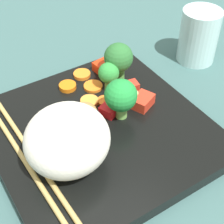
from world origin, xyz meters
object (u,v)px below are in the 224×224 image
at_px(broccoli_floret_0, 109,74).
at_px(square_plate, 99,132).
at_px(carrot_slice_0, 93,86).
at_px(chopstick_pair, 27,156).
at_px(drinking_glass, 199,36).
at_px(rice_mound, 67,140).

bearing_deg(broccoli_floret_0, square_plate, 45.97).
height_order(square_plate, carrot_slice_0, carrot_slice_0).
height_order(chopstick_pair, drinking_glass, drinking_glass).
relative_size(carrot_slice_0, drinking_glass, 0.31).
height_order(broccoli_floret_0, chopstick_pair, broccoli_floret_0).
relative_size(square_plate, rice_mound, 2.77).
xyz_separation_m(square_plate, broccoli_floret_0, (-0.06, -0.06, 0.04)).
relative_size(square_plate, drinking_glass, 3.04).
relative_size(chopstick_pair, drinking_glass, 2.65).
xyz_separation_m(rice_mound, broccoli_floret_0, (-0.12, -0.09, -0.01)).
bearing_deg(rice_mound, square_plate, -154.00).
bearing_deg(drinking_glass, broccoli_floret_0, -0.29).
distance_m(carrot_slice_0, chopstick_pair, 0.16).
relative_size(broccoli_floret_0, chopstick_pair, 0.18).
distance_m(square_plate, broccoli_floret_0, 0.09).
relative_size(rice_mound, carrot_slice_0, 3.50).
bearing_deg(chopstick_pair, broccoli_floret_0, 109.91).
distance_m(rice_mound, drinking_glass, 0.32).
bearing_deg(chopstick_pair, square_plate, 87.31).
distance_m(chopstick_pair, drinking_glass, 0.35).
bearing_deg(carrot_slice_0, drinking_glass, 175.56).
distance_m(rice_mound, chopstick_pair, 0.07).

